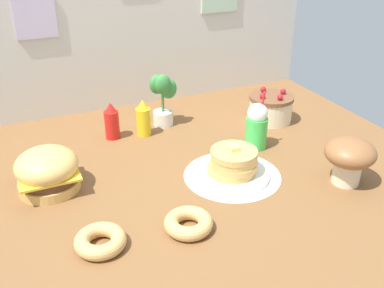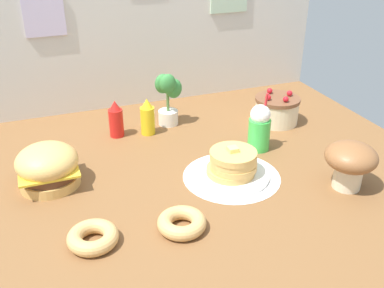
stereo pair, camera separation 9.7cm
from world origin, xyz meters
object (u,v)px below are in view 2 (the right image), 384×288
at_px(cream_soda_cup, 259,128).
at_px(donut_pink_glaze, 93,237).
at_px(layer_cake, 277,110).
at_px(mushroom_stool, 350,161).
at_px(pancake_stack, 232,166).
at_px(burger, 48,167).
at_px(potted_plant, 168,97).
at_px(ketchup_bottle, 116,120).
at_px(donut_chocolate, 182,222).
at_px(mustard_bottle, 148,118).

distance_m(cream_soda_cup, donut_pink_glaze, 0.97).
relative_size(layer_cake, donut_pink_glaze, 1.34).
height_order(layer_cake, donut_pink_glaze, layer_cake).
distance_m(donut_pink_glaze, mushroom_stool, 1.05).
distance_m(layer_cake, mushroom_stool, 0.67).
bearing_deg(pancake_stack, donut_pink_glaze, -160.46).
distance_m(burger, pancake_stack, 0.77).
height_order(pancake_stack, potted_plant, potted_plant).
bearing_deg(burger, ketchup_bottle, 44.48).
height_order(burger, potted_plant, potted_plant).
bearing_deg(donut_chocolate, mustard_bottle, 82.86).
bearing_deg(layer_cake, ketchup_bottle, 170.32).
bearing_deg(ketchup_bottle, pancake_stack, -56.53).
bearing_deg(ketchup_bottle, mushroom_stool, -45.82).
xyz_separation_m(ketchup_bottle, donut_pink_glaze, (-0.26, -0.80, -0.06)).
distance_m(ketchup_bottle, donut_pink_glaze, 0.84).
bearing_deg(pancake_stack, mushroom_stool, -30.28).
height_order(layer_cake, potted_plant, potted_plant).
relative_size(burger, potted_plant, 0.87).
xyz_separation_m(mustard_bottle, donut_chocolate, (-0.10, -0.80, -0.06)).
bearing_deg(pancake_stack, layer_cake, 42.55).
bearing_deg(donut_chocolate, ketchup_bottle, 93.85).
relative_size(pancake_stack, donut_pink_glaze, 1.83).
distance_m(pancake_stack, mushroom_stool, 0.48).
bearing_deg(donut_chocolate, cream_soda_cup, 39.13).
xyz_separation_m(donut_pink_glaze, potted_plant, (0.55, 0.84, 0.13)).
relative_size(cream_soda_cup, potted_plant, 0.98).
height_order(cream_soda_cup, mushroom_stool, cream_soda_cup).
bearing_deg(cream_soda_cup, layer_cake, 45.09).
bearing_deg(mustard_bottle, cream_soda_cup, -37.85).
distance_m(ketchup_bottle, mushroom_stool, 1.14).
bearing_deg(pancake_stack, cream_soda_cup, 39.68).
xyz_separation_m(mustard_bottle, potted_plant, (0.14, 0.07, 0.07)).
bearing_deg(cream_soda_cup, mustard_bottle, 142.15).
bearing_deg(burger, mustard_bottle, 32.06).
bearing_deg(pancake_stack, donut_chocolate, -141.26).
height_order(layer_cake, mushroom_stool, mushroom_stool).
bearing_deg(layer_cake, potted_plant, 161.43).
distance_m(burger, mustard_bottle, 0.61).
bearing_deg(mustard_bottle, pancake_stack, -67.70).
height_order(ketchup_bottle, donut_pink_glaze, ketchup_bottle).
xyz_separation_m(burger, mustard_bottle, (0.52, 0.33, 0.00)).
height_order(mustard_bottle, potted_plant, potted_plant).
xyz_separation_m(ketchup_bottle, cream_soda_cup, (0.61, -0.38, 0.02)).
xyz_separation_m(layer_cake, donut_chocolate, (-0.79, -0.69, -0.05)).
relative_size(pancake_stack, donut_chocolate, 1.83).
relative_size(donut_chocolate, mushroom_stool, 0.85).
bearing_deg(donut_pink_glaze, donut_chocolate, -6.07).
bearing_deg(donut_chocolate, layer_cake, 41.04).
height_order(cream_soda_cup, donut_pink_glaze, cream_soda_cup).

